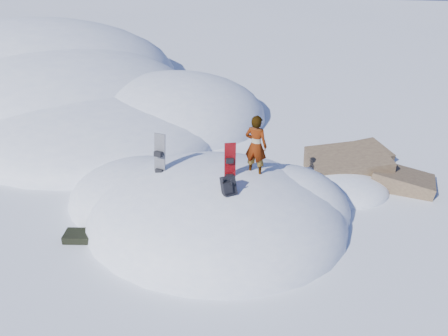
% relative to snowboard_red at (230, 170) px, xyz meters
% --- Properties ---
extents(ground, '(120.00, 120.00, 0.00)m').
position_rel_snowboard_red_xyz_m(ground, '(-0.43, 0.20, -1.65)').
color(ground, white).
rests_on(ground, ground).
extents(snow_mound, '(8.00, 6.00, 3.00)m').
position_rel_snowboard_red_xyz_m(snow_mound, '(-0.60, 0.44, -1.65)').
color(snow_mound, white).
rests_on(snow_mound, ground).
extents(snow_ridge, '(21.50, 18.50, 6.40)m').
position_rel_snowboard_red_xyz_m(snow_ridge, '(-10.87, 10.04, -1.65)').
color(snow_ridge, white).
rests_on(snow_ridge, ground).
extents(rock_outcrop, '(4.68, 4.41, 1.68)m').
position_rel_snowboard_red_xyz_m(rock_outcrop, '(3.29, 3.21, -1.64)').
color(rock_outcrop, brown).
rests_on(rock_outcrop, ground).
extents(snowboard_red, '(0.29, 0.22, 1.50)m').
position_rel_snowboard_red_xyz_m(snowboard_red, '(0.00, 0.00, 0.00)').
color(snowboard_red, '#BD0A11').
rests_on(snowboard_red, snow_mound).
extents(snowboard_dark, '(0.35, 0.30, 1.65)m').
position_rel_snowboard_red_xyz_m(snowboard_dark, '(-1.88, 0.17, -0.10)').
color(snowboard_dark, black).
rests_on(snowboard_dark, snow_mound).
extents(backpack, '(0.46, 0.51, 0.53)m').
position_rel_snowboard_red_xyz_m(backpack, '(0.10, -0.71, -0.06)').
color(backpack, black).
rests_on(backpack, snow_mound).
extents(gear_pile, '(0.94, 0.72, 0.25)m').
position_rel_snowboard_red_xyz_m(gear_pile, '(-3.54, -1.31, -1.53)').
color(gear_pile, black).
rests_on(gear_pile, ground).
extents(person, '(0.66, 0.52, 1.59)m').
position_rel_snowboard_red_xyz_m(person, '(0.57, 0.50, 0.49)').
color(person, slate).
rests_on(person, snow_mound).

